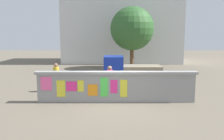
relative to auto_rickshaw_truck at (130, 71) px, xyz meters
name	(u,v)px	position (x,y,z in m)	size (l,w,h in m)	color
ground	(115,74)	(-0.89, 4.11, -0.90)	(60.00, 60.00, 0.00)	#6B6051
poster_wall	(117,86)	(-0.90, -3.90, -0.14)	(7.62, 0.42, 1.48)	gray
auto_rickshaw_truck	(130,71)	(0.00, 0.00, 0.00)	(3.60, 1.50, 1.85)	black
motorcycle	(82,86)	(-2.77, -2.37, -0.44)	(1.89, 0.61, 0.87)	black
bicycle_far	(71,80)	(-3.73, -0.09, -0.54)	(1.71, 0.44, 0.95)	black
person_walking	(57,74)	(-4.22, -1.77, 0.09)	(0.47, 0.47, 1.62)	#338CBF
person_bystander	(110,78)	(-1.20, -2.96, 0.09)	(0.48, 0.48, 1.62)	#3F994C
tree_roadside	(133,29)	(0.80, 7.62, 2.85)	(4.09, 4.09, 5.81)	brown
building_background	(122,28)	(0.01, 14.06, 3.13)	(13.56, 7.23, 8.03)	silver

